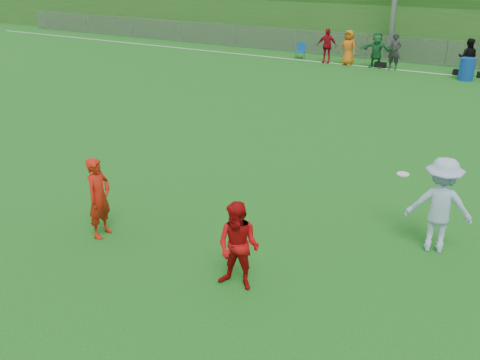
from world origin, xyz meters
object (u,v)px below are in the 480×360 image
Objects in this scene: player_blue at (440,205)px; recycling_bin at (467,69)px; frisbee at (403,174)px; player_red_left at (99,198)px; player_red_center at (238,246)px.

recycling_bin is at bearing -95.61° from player_blue.
frisbee is 0.25× the size of recycling_bin.
player_red_left is at bearing -102.14° from recycling_bin.
player_red_left is 1.68× the size of recycling_bin.
player_red_left is at bearing -147.62° from frisbee.
player_blue reaches higher than recycling_bin.
player_blue is (2.57, 2.90, 0.15)m from player_red_center.
recycling_bin is at bearing 93.78° from frisbee.
player_red_center is 1.59× the size of recycling_bin.
player_red_left is 0.89× the size of player_blue.
recycling_bin is (-1.01, 15.31, -0.71)m from frisbee.
player_red_left is 3.24m from player_red_center.
player_red_center is 6.37× the size of frisbee.
player_blue is 15.89m from recycling_bin.
player_blue is at bearing -29.65° from frisbee.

